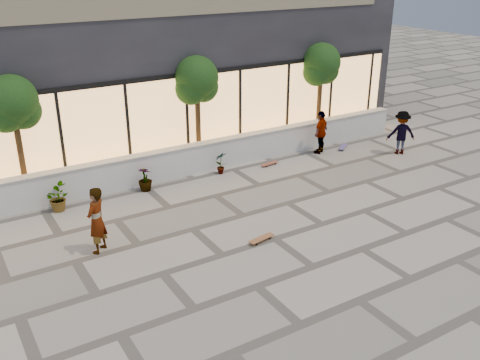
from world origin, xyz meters
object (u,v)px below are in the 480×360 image
skateboard_right_far (343,147)px  skateboard_center (262,238)px  tree_midwest (13,106)px  skateboard_right_near (270,163)px  tree_mideast (197,83)px  tree_east (321,67)px  skater_right_far (401,133)px  skater_center (97,220)px  skater_right_near (321,132)px

skateboard_right_far → skateboard_center: bearing=177.7°
tree_midwest → skateboard_right_near: (8.09, -1.50, -2.91)m
tree_mideast → skateboard_right_far: bearing=-15.0°
tree_east → skater_right_far: size_ratio=2.35×
skater_right_far → skateboard_right_far: (-1.47, 1.54, -0.76)m
skater_center → skater_right_far: skater_center is taller
tree_east → skateboard_right_far: 3.27m
tree_midwest → skateboard_right_far: 12.03m
tree_east → skateboard_right_near: tree_east is taller
tree_midwest → skateboard_center: tree_midwest is taller
skater_right_near → skateboard_right_far: bearing=148.2°
skater_right_near → skater_center: bearing=-10.0°
tree_midwest → tree_east: (11.50, 0.00, 0.00)m
tree_mideast → skateboard_center: tree_mideast is taller
skateboard_right_near → skateboard_right_far: (3.49, -0.00, 0.00)m
tree_midwest → skateboard_center: (4.76, -5.99, -2.91)m
tree_midwest → skater_center: size_ratio=2.21×
skateboard_center → skateboard_right_near: 5.59m
skater_right_near → skateboard_center: (-5.74, -4.59, -0.75)m
tree_east → skater_right_far: 4.04m
skater_center → skater_right_near: 9.99m
tree_east → skater_center: bearing=-158.2°
skateboard_center → skateboard_right_near: skateboard_center is taller
tree_east → skateboard_center: bearing=-138.4°
skater_right_far → skateboard_center: size_ratio=2.05×
tree_east → skateboard_right_near: size_ratio=5.28×
tree_midwest → skater_right_far: size_ratio=2.35×
skater_center → skater_right_far: size_ratio=1.06×
tree_mideast → skater_right_near: (4.50, -1.40, -2.15)m
tree_east → skater_right_far: bearing=-62.9°
tree_midwest → skateboard_right_near: bearing=-10.5°
tree_midwest → skateboard_center: 8.18m
tree_east → skater_center: 11.59m
tree_mideast → skateboard_center: bearing=-101.7°
skateboard_right_near → skateboard_right_far: 3.49m
skateboard_center → skater_right_far: bearing=9.7°
tree_east → tree_midwest: bearing=180.0°
skateboard_center → skateboard_right_far: 8.17m
skater_center → skateboard_center: bearing=114.1°
tree_mideast → skateboard_right_near: (2.09, -1.50, -2.91)m
tree_mideast → skateboard_center: size_ratio=4.82×
skateboard_right_far → tree_midwest: bearing=137.0°
skater_center → skateboard_right_far: 11.04m
skateboard_center → tree_mideast: bearing=68.4°
tree_midwest → skater_center: 4.82m
tree_midwest → skateboard_right_far: size_ratio=5.33×
tree_midwest → tree_east: same height
tree_mideast → skater_right_far: tree_mideast is taller
tree_midwest → skater_right_far: bearing=-13.1°
tree_east → skateboard_center: size_ratio=4.82×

